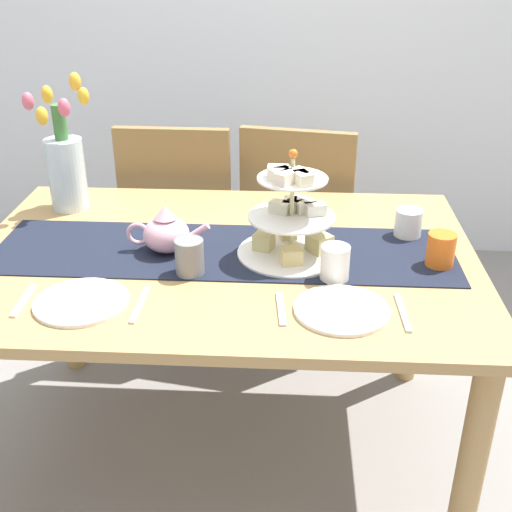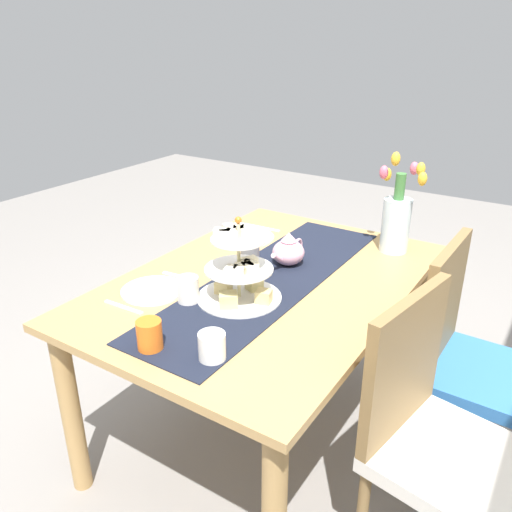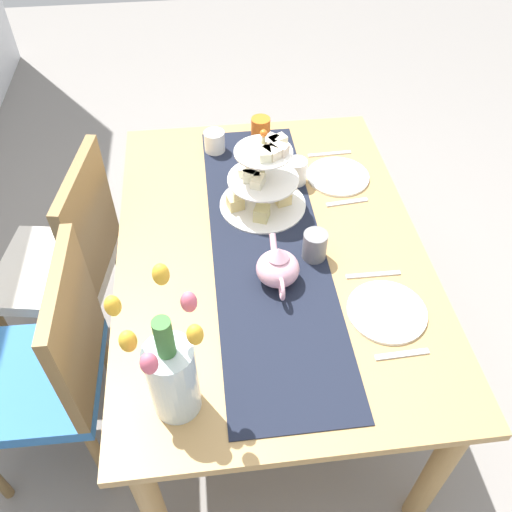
# 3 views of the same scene
# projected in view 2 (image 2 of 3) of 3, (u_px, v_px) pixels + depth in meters

# --- Properties ---
(ground_plane) EXTENTS (8.00, 8.00, 0.00)m
(ground_plane) POSITION_uv_depth(u_px,v_px,m) (266.00, 427.00, 2.26)
(ground_plane) COLOR gray
(dining_table) EXTENTS (1.43, 0.99, 0.72)m
(dining_table) POSITION_uv_depth(u_px,v_px,m) (267.00, 303.00, 2.02)
(dining_table) COLOR tan
(dining_table) RESTS_ON ground_plane
(chair_left) EXTENTS (0.43, 0.43, 0.91)m
(chair_left) POSITION_uv_depth(u_px,v_px,m) (469.00, 355.00, 1.89)
(chair_left) COLOR olive
(chair_left) RESTS_ON ground_plane
(chair_right) EXTENTS (0.49, 0.49, 0.91)m
(chair_right) POSITION_uv_depth(u_px,v_px,m) (434.00, 431.00, 1.53)
(chair_right) COLOR olive
(chair_right) RESTS_ON ground_plane
(table_runner) EXTENTS (1.30, 0.36, 0.00)m
(table_runner) POSITION_uv_depth(u_px,v_px,m) (270.00, 279.00, 1.97)
(table_runner) COLOR black
(table_runner) RESTS_ON dining_table
(tiered_cake_stand) EXTENTS (0.30, 0.30, 0.30)m
(tiered_cake_stand) POSITION_uv_depth(u_px,v_px,m) (239.00, 272.00, 1.79)
(tiered_cake_stand) COLOR beige
(tiered_cake_stand) RESTS_ON table_runner
(teapot) EXTENTS (0.24, 0.13, 0.14)m
(teapot) POSITION_uv_depth(u_px,v_px,m) (289.00, 251.00, 2.08)
(teapot) COLOR #E5A8BC
(teapot) RESTS_ON table_runner
(tulip_vase) EXTENTS (0.20, 0.20, 0.44)m
(tulip_vase) POSITION_uv_depth(u_px,v_px,m) (397.00, 218.00, 2.18)
(tulip_vase) COLOR silver
(tulip_vase) RESTS_ON dining_table
(cream_jug) EXTENTS (0.08, 0.08, 0.08)m
(cream_jug) POSITION_uv_depth(u_px,v_px,m) (212.00, 347.00, 1.48)
(cream_jug) COLOR white
(cream_jug) RESTS_ON dining_table
(dinner_plate_left) EXTENTS (0.23, 0.23, 0.01)m
(dinner_plate_left) POSITION_uv_depth(u_px,v_px,m) (249.00, 237.00, 2.37)
(dinner_plate_left) COLOR white
(dinner_plate_left) RESTS_ON dining_table
(fork_left) EXTENTS (0.02, 0.15, 0.01)m
(fork_left) POSITION_uv_depth(u_px,v_px,m) (266.00, 228.00, 2.48)
(fork_left) COLOR silver
(fork_left) RESTS_ON dining_table
(knife_left) EXTENTS (0.02, 0.17, 0.01)m
(knife_left) POSITION_uv_depth(u_px,v_px,m) (231.00, 248.00, 2.26)
(knife_left) COLOR silver
(knife_left) RESTS_ON dining_table
(dinner_plate_right) EXTENTS (0.23, 0.23, 0.01)m
(dinner_plate_right) POSITION_uv_depth(u_px,v_px,m) (153.00, 290.00, 1.88)
(dinner_plate_right) COLOR white
(dinner_plate_right) RESTS_ON dining_table
(fork_right) EXTENTS (0.03, 0.15, 0.01)m
(fork_right) POSITION_uv_depth(u_px,v_px,m) (179.00, 276.00, 1.99)
(fork_right) COLOR silver
(fork_right) RESTS_ON dining_table
(knife_right) EXTENTS (0.02, 0.17, 0.01)m
(knife_right) POSITION_uv_depth(u_px,v_px,m) (123.00, 307.00, 1.77)
(knife_right) COLOR silver
(knife_right) RESTS_ON dining_table
(mug_grey) EXTENTS (0.08, 0.08, 0.09)m
(mug_grey) POSITION_uv_depth(u_px,v_px,m) (250.00, 253.00, 2.08)
(mug_grey) COLOR slate
(mug_grey) RESTS_ON table_runner
(mug_white_text) EXTENTS (0.08, 0.08, 0.09)m
(mug_white_text) POSITION_uv_depth(u_px,v_px,m) (188.00, 290.00, 1.79)
(mug_white_text) COLOR white
(mug_white_text) RESTS_ON dining_table
(mug_orange) EXTENTS (0.08, 0.08, 0.09)m
(mug_orange) POSITION_uv_depth(u_px,v_px,m) (150.00, 335.00, 1.52)
(mug_orange) COLOR orange
(mug_orange) RESTS_ON dining_table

